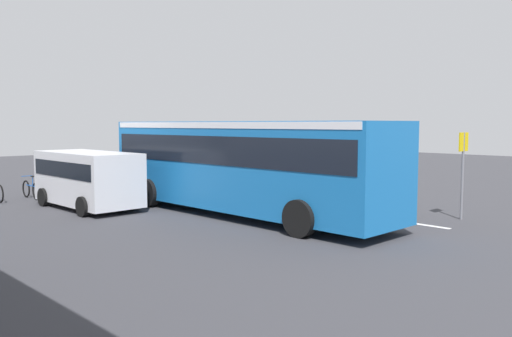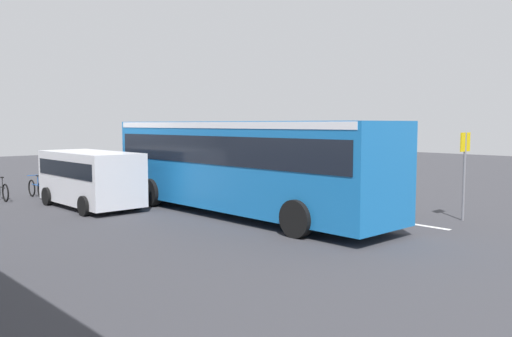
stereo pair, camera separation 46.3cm
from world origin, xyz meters
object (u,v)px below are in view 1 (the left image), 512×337
object	(u,v)px
city_bus	(241,159)
bicycle_red	(49,185)
parked_van	(87,176)
bicycle_blue	(31,190)
traffic_sign	(463,161)

from	to	relation	value
city_bus	bicycle_red	xyz separation A→B (m)	(9.86, 2.41, -1.51)
city_bus	parked_van	bearing A→B (deg)	31.23
parked_van	bicycle_blue	bearing A→B (deg)	8.09
traffic_sign	city_bus	bearing A→B (deg)	38.66
parked_van	bicycle_red	world-z (taller)	parked_van
parked_van	bicycle_red	size ratio (longest dim) A/B	2.71
bicycle_blue	traffic_sign	bearing A→B (deg)	-150.89
parked_van	traffic_sign	distance (m)	12.98
parked_van	bicycle_red	distance (m)	4.98
bicycle_blue	city_bus	bearing A→B (deg)	-158.04
parked_van	traffic_sign	world-z (taller)	traffic_sign
parked_van	traffic_sign	bearing A→B (deg)	-144.67
bicycle_red	bicycle_blue	size ratio (longest dim) A/B	1.00
parked_van	bicycle_blue	xyz separation A→B (m)	(3.88, 0.55, -0.81)
bicycle_blue	traffic_sign	world-z (taller)	traffic_sign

